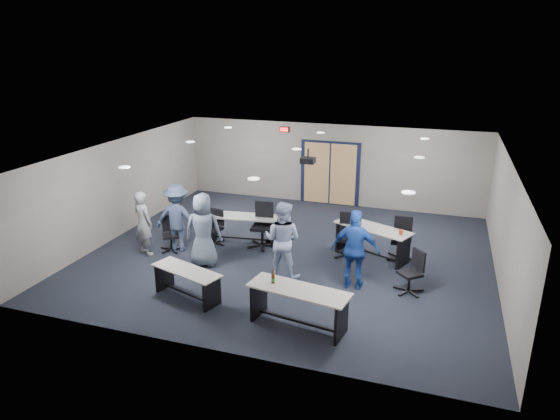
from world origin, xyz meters
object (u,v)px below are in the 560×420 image
(chair_loose_right, at_px, (410,272))
(person_lightblue, at_px, (283,240))
(table_front_right, at_px, (298,301))
(table_back_right, at_px, (373,237))
(person_navy, at_px, (355,250))
(table_back_left, at_px, (244,224))
(person_back, at_px, (177,218))
(chair_back_a, at_px, (213,228))
(table_front_left, at_px, (187,279))
(chair_back_b, at_px, (262,226))
(person_plaid, at_px, (203,230))
(chair_back_d, at_px, (402,239))
(chair_back_c, at_px, (348,236))
(person_gray, at_px, (143,223))
(chair_loose_left, at_px, (171,234))

(chair_loose_right, distance_m, person_lightblue, 2.93)
(person_lightblue, bearing_deg, table_front_right, 121.31)
(table_back_right, height_order, chair_loose_right, chair_loose_right)
(chair_loose_right, height_order, person_navy, person_navy)
(chair_loose_right, relative_size, person_navy, 0.53)
(table_back_left, height_order, person_back, person_back)
(chair_back_a, bearing_deg, person_back, -125.67)
(table_front_left, xyz_separation_m, chair_back_a, (-0.77, 2.90, 0.02))
(chair_back_a, bearing_deg, table_back_right, 18.70)
(chair_back_b, height_order, person_plaid, person_plaid)
(chair_back_d, bearing_deg, person_lightblue, -144.25)
(table_back_right, height_order, person_plaid, person_plaid)
(chair_back_a, height_order, person_back, person_back)
(table_front_right, bearing_deg, chair_back_c, 95.04)
(table_front_right, relative_size, chair_back_d, 1.91)
(chair_loose_right, bearing_deg, person_back, -136.27)
(person_lightblue, bearing_deg, chair_back_c, -122.46)
(chair_loose_right, xyz_separation_m, person_plaid, (-4.91, -0.12, 0.43))
(chair_loose_right, bearing_deg, person_lightblue, -129.44)
(table_front_left, distance_m, chair_back_a, 3.00)
(chair_back_c, bearing_deg, person_plaid, -163.55)
(table_back_right, height_order, person_navy, person_navy)
(chair_back_c, xyz_separation_m, person_navy, (0.46, -1.64, 0.35))
(table_back_left, relative_size, person_navy, 1.05)
(chair_loose_right, relative_size, person_plaid, 0.53)
(chair_back_a, distance_m, person_gray, 1.85)
(person_gray, bearing_deg, person_plaid, -161.45)
(chair_loose_left, relative_size, person_lightblue, 0.50)
(chair_back_d, relative_size, chair_loose_right, 1.11)
(table_back_left, bearing_deg, chair_loose_left, -151.52)
(table_back_right, distance_m, person_plaid, 4.26)
(person_back, bearing_deg, chair_back_b, -163.96)
(table_back_right, height_order, chair_loose_left, table_back_right)
(chair_back_d, distance_m, person_plaid, 4.94)
(chair_back_b, distance_m, chair_back_c, 2.30)
(table_front_right, xyz_separation_m, table_back_right, (0.86, 3.76, -0.00))
(table_back_right, bearing_deg, chair_loose_left, -142.83)
(table_back_right, bearing_deg, chair_loose_right, -34.12)
(table_back_left, relative_size, chair_loose_right, 1.98)
(person_lightblue, distance_m, person_navy, 1.70)
(person_navy, bearing_deg, chair_loose_right, -172.17)
(chair_back_b, height_order, person_navy, person_navy)
(person_plaid, bearing_deg, chair_back_d, -172.09)
(table_front_left, relative_size, chair_loose_left, 1.88)
(table_front_right, bearing_deg, chair_back_a, 145.25)
(table_front_left, xyz_separation_m, chair_back_c, (2.85, 3.25, 0.11))
(chair_back_a, height_order, chair_loose_left, chair_back_a)
(chair_loose_right, height_order, person_gray, person_gray)
(chair_back_c, relative_size, person_navy, 0.61)
(table_front_left, xyz_separation_m, person_gray, (-2.18, 1.76, 0.40))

